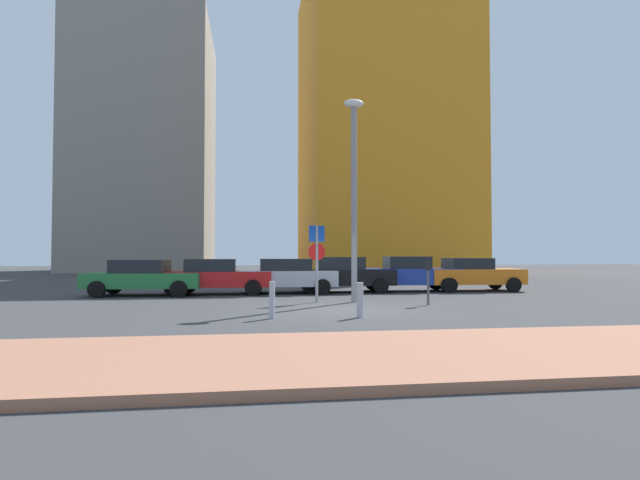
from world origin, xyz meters
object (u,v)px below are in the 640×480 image
(parked_car_orange, at_px, (472,274))
(traffic_bollard_mid, at_px, (272,300))
(parked_car_blue, at_px, (409,274))
(parked_car_red, at_px, (214,276))
(parking_meter, at_px, (428,277))
(traffic_bollard_near, at_px, (360,300))
(parking_sign_post, at_px, (317,254))
(street_lamp, at_px, (354,182))
(parked_car_black, at_px, (342,274))
(parked_car_silver, at_px, (288,275))
(parked_car_green, at_px, (144,277))

(parked_car_orange, distance_m, traffic_bollard_mid, 12.43)
(parked_car_blue, bearing_deg, parked_car_red, -176.48)
(parking_meter, relative_size, traffic_bollard_near, 1.56)
(parked_car_red, xyz_separation_m, parking_sign_post, (3.75, -3.80, 0.92))
(parked_car_red, height_order, street_lamp, street_lamp)
(parked_car_black, relative_size, traffic_bollard_mid, 4.71)
(parking_sign_post, relative_size, parking_meter, 1.88)
(parking_meter, xyz_separation_m, traffic_bollard_near, (-2.88, -2.75, -0.46))
(traffic_bollard_near, bearing_deg, parked_car_blue, 64.03)
(traffic_bollard_near, bearing_deg, parked_car_silver, 98.97)
(parking_sign_post, bearing_deg, parked_car_red, 134.62)
(parking_meter, xyz_separation_m, street_lamp, (-2.17, 1.28, 3.22))
(parked_car_silver, bearing_deg, parking_sign_post, -79.71)
(parked_car_black, bearing_deg, traffic_bollard_mid, -112.09)
(parked_car_red, xyz_separation_m, street_lamp, (5.03, -3.97, 3.39))
(traffic_bollard_near, distance_m, traffic_bollard_mid, 2.27)
(parked_car_black, xyz_separation_m, street_lamp, (-0.40, -4.40, 3.35))
(parked_car_blue, xyz_separation_m, parking_meter, (-1.27, -5.77, 0.13))
(parked_car_orange, xyz_separation_m, parking_meter, (-4.16, -5.58, 0.15))
(street_lamp, bearing_deg, parked_car_silver, 115.86)
(parked_car_green, distance_m, parked_car_blue, 11.21)
(parked_car_silver, height_order, traffic_bollard_near, parked_car_silver)
(parked_car_blue, bearing_deg, traffic_bollard_near, -115.97)
(parking_sign_post, bearing_deg, parked_car_blue, 42.51)
(street_lamp, relative_size, traffic_bollard_mid, 7.43)
(parked_car_silver, xyz_separation_m, traffic_bollard_near, (1.28, -8.14, -0.31))
(parked_car_black, distance_m, street_lamp, 5.55)
(parking_sign_post, distance_m, traffic_bollard_near, 4.40)
(parked_car_blue, xyz_separation_m, street_lamp, (-3.44, -4.49, 3.35))
(parked_car_black, xyz_separation_m, parking_meter, (1.77, -5.68, 0.13))
(parked_car_orange, relative_size, traffic_bollard_near, 4.71)
(street_lamp, height_order, traffic_bollard_mid, street_lamp)
(parked_car_green, height_order, parked_car_red, parked_car_red)
(traffic_bollard_near, bearing_deg, traffic_bollard_mid, 177.47)
(parked_car_silver, bearing_deg, street_lamp, -64.14)
(parked_car_silver, xyz_separation_m, parking_sign_post, (0.72, -3.95, 0.90))
(parked_car_silver, height_order, traffic_bollard_mid, parked_car_silver)
(parked_car_silver, xyz_separation_m, parked_car_black, (2.40, 0.29, 0.01))
(parked_car_orange, distance_m, parking_meter, 6.96)
(parked_car_blue, distance_m, traffic_bollard_near, 9.48)
(street_lamp, bearing_deg, parked_car_black, 84.78)
(parked_car_blue, relative_size, parking_sign_post, 1.65)
(parked_car_orange, distance_m, street_lamp, 8.37)
(parked_car_silver, bearing_deg, parked_car_orange, 1.26)
(parked_car_red, bearing_deg, parking_sign_post, -45.38)
(parked_car_blue, bearing_deg, parked_car_silver, -176.05)
(parking_meter, bearing_deg, parked_car_silver, 127.68)
(traffic_bollard_near, bearing_deg, parked_car_green, 132.16)
(parked_car_red, distance_m, street_lamp, 7.25)
(parked_car_black, height_order, street_lamp, street_lamp)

